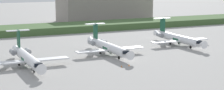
% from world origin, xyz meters
% --- Properties ---
extents(ground_plane, '(500.00, 500.00, 0.00)m').
position_xyz_m(ground_plane, '(0.00, 30.00, 0.00)').
color(ground_plane, '#9E9B96').
extents(grass_berm, '(320.00, 20.00, 3.02)m').
position_xyz_m(grass_berm, '(0.00, 69.57, 1.51)').
color(grass_berm, '#426033').
rests_on(grass_berm, ground).
extents(regional_jet_nearest, '(22.81, 31.00, 9.00)m').
position_xyz_m(regional_jet_nearest, '(-28.97, 4.65, 2.54)').
color(regional_jet_nearest, white).
rests_on(regional_jet_nearest, ground).
extents(regional_jet_second, '(22.81, 31.00, 9.00)m').
position_xyz_m(regional_jet_second, '(-1.40, 10.49, 2.54)').
color(regional_jet_second, white).
rests_on(regional_jet_second, ground).
extents(regional_jet_third, '(22.81, 31.00, 9.00)m').
position_xyz_m(regional_jet_third, '(29.19, 16.09, 2.54)').
color(regional_jet_third, white).
rests_on(regional_jet_third, ground).
extents(distant_hangar, '(50.77, 21.93, 17.32)m').
position_xyz_m(distant_hangar, '(37.56, 101.33, 8.66)').
color(distant_hangar, gray).
rests_on(distant_hangar, ground).
extents(safety_cone_front_marker, '(0.44, 0.44, 0.55)m').
position_xyz_m(safety_cone_front_marker, '(-5.48, -7.69, 0.28)').
color(safety_cone_front_marker, orange).
rests_on(safety_cone_front_marker, ground).
extents(safety_cone_mid_marker, '(0.44, 0.44, 0.55)m').
position_xyz_m(safety_cone_mid_marker, '(-2.96, -7.27, 0.28)').
color(safety_cone_mid_marker, orange).
rests_on(safety_cone_mid_marker, ground).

